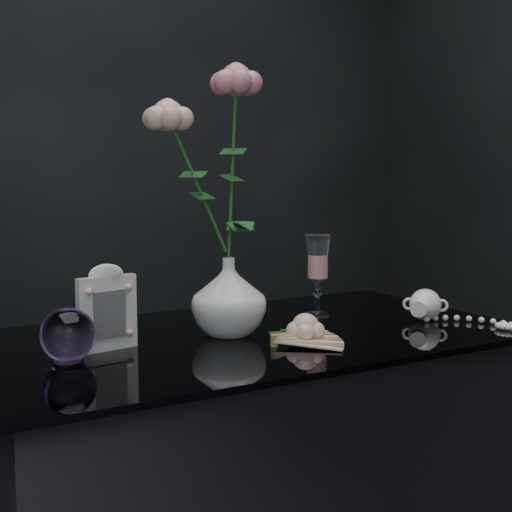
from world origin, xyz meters
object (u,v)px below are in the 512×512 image
pearl_jar (425,303)px  paperweight (68,335)px  loose_rose (305,327)px  vase (229,297)px  picture_frame (107,307)px  wine_glass (318,276)px

pearl_jar → paperweight: bearing=-138.9°
loose_rose → pearl_jar: bearing=-14.3°
vase → picture_frame: 0.24m
paperweight → vase: bearing=6.7°
wine_glass → picture_frame: bearing=-173.2°
picture_frame → vase: bearing=-10.5°
picture_frame → pearl_jar: 0.68m
vase → loose_rose: size_ratio=0.96×
vase → pearl_jar: 0.44m
vase → pearl_jar: bearing=-10.5°
vase → picture_frame: bearing=178.9°
paperweight → pearl_jar: 0.75m
wine_glass → loose_rose: bearing=-130.2°
picture_frame → pearl_jar: (0.67, -0.08, -0.04)m
picture_frame → pearl_jar: bearing=-16.6°
picture_frame → loose_rose: picture_frame is taller
paperweight → loose_rose: 0.43m
wine_glass → pearl_jar: size_ratio=0.73×
wine_glass → vase: bearing=-165.8°
paperweight → pearl_jar: bearing=-3.2°
loose_rose → wine_glass: bearing=29.1°
vase → pearl_jar: vase is taller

